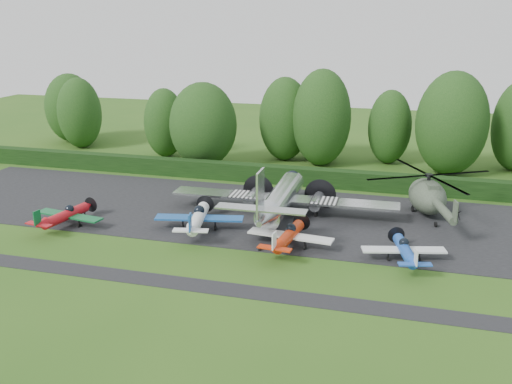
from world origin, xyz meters
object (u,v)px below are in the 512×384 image
(light_plane_red, at_px, (66,215))
(light_plane_white, at_px, (198,218))
(light_plane_blue, at_px, (405,250))
(transport_plane, at_px, (280,199))
(light_plane_orange, at_px, (289,236))
(helicopter, at_px, (428,193))

(light_plane_red, bearing_deg, light_plane_white, 0.67)
(light_plane_white, bearing_deg, light_plane_blue, 4.84)
(light_plane_red, height_order, light_plane_blue, light_plane_red)
(transport_plane, bearing_deg, light_plane_white, -139.19)
(light_plane_red, relative_size, light_plane_orange, 0.95)
(light_plane_white, bearing_deg, transport_plane, 51.16)
(transport_plane, xyz_separation_m, light_plane_red, (-18.33, -7.27, -0.87))
(light_plane_white, height_order, light_plane_blue, light_plane_white)
(transport_plane, bearing_deg, helicopter, 20.33)
(transport_plane, xyz_separation_m, light_plane_blue, (11.65, -7.28, -0.92))
(transport_plane, distance_m, helicopter, 14.14)
(helicopter, bearing_deg, transport_plane, -146.43)
(light_plane_orange, distance_m, light_plane_blue, 9.32)
(light_plane_blue, distance_m, helicopter, 12.11)
(transport_plane, relative_size, light_plane_blue, 3.20)
(light_plane_blue, bearing_deg, light_plane_white, -172.70)
(light_plane_orange, relative_size, light_plane_blue, 1.11)
(light_plane_blue, bearing_deg, light_plane_red, -166.08)
(transport_plane, xyz_separation_m, light_plane_orange, (2.33, -7.00, -0.81))
(light_plane_blue, bearing_deg, light_plane_orange, -167.75)
(helicopter, bearing_deg, light_plane_white, -138.98)
(light_plane_blue, relative_size, helicopter, 0.46)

